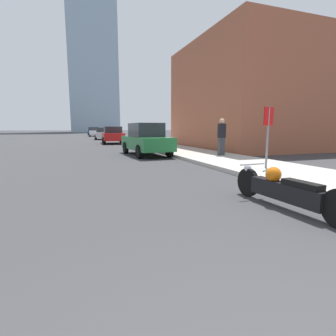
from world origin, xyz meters
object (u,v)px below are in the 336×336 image
Objects in this scene: parked_car_white at (94,132)px; stop_sign at (268,127)px; parked_car_red at (113,135)px; parked_car_silver at (103,133)px; pedestrian at (222,136)px; motorcycle at (284,189)px; parked_car_blue at (92,131)px; parked_car_green at (146,139)px.

parked_car_white is 2.19× the size of stop_sign.
parked_car_red reaches higher than parked_car_silver.
stop_sign is at bearing -99.77° from pedestrian.
motorcycle is 8.32m from pedestrian.
parked_car_red is 34.51m from parked_car_blue.
parked_car_silver is at bearing 87.47° from motorcycle.
parked_car_silver is at bearing -85.97° from parked_car_blue.
parked_car_silver is 24.22m from parked_car_blue.
parked_car_red is 10.29m from parked_car_silver.
parked_car_white reaches higher than parked_car_blue.
parked_car_blue reaches higher than parked_car_silver.
stop_sign is at bearing -83.02° from parked_car_blue.
pedestrian is at bearing -74.16° from parked_car_red.
parked_car_white is 38.00m from pedestrian.
motorcycle is at bearing -86.22° from parked_car_white.
parked_car_blue is at bearing 93.69° from pedestrian.
parked_car_green is at bearing 139.96° from pedestrian.
parked_car_green is 7.22m from stop_sign.
parked_car_red is at bearing 102.97° from pedestrian.
parked_car_white is 0.96× the size of parked_car_blue.
parked_car_red is (-0.18, 11.81, -0.04)m from parked_car_green.
parked_car_blue is at bearing 87.30° from motorcycle.
parked_car_red is at bearing -85.95° from parked_car_blue.
parked_car_silver is at bearing 92.65° from parked_car_red.
parked_car_silver is 28.99m from stop_sign.
parked_car_white is at bearing 93.17° from parked_car_red.
parked_car_blue is (0.09, 56.60, 0.47)m from motorcycle.
parked_car_silver is at bearing 97.57° from pedestrian.
parked_car_green is at bearing -86.26° from parked_car_red.
pedestrian reaches higher than parked_car_blue.
pedestrian reaches higher than parked_car_red.
motorcycle is at bearing -93.73° from parked_car_green.
motorcycle is 0.63× the size of parked_car_red.
parked_car_blue is 49.07m from pedestrian.
parked_car_white reaches higher than parked_car_red.
pedestrian is (3.24, 7.63, 0.72)m from motorcycle.
parked_car_green is 2.27× the size of stop_sign.
stop_sign reaches higher than pedestrian.
stop_sign reaches higher than motorcycle.
parked_car_white reaches higher than parked_car_silver.
parked_car_red is 23.39m from parked_car_white.
parked_car_green is 1.04× the size of parked_car_white.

